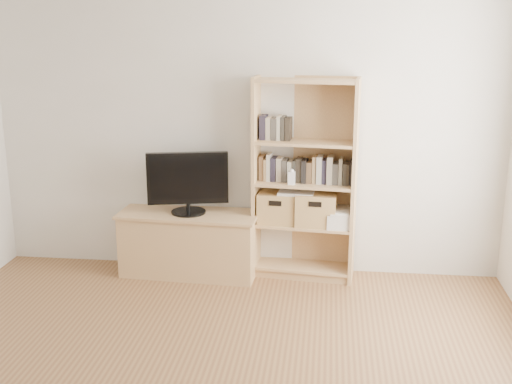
% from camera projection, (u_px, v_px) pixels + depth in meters
% --- Properties ---
extents(back_wall, '(4.50, 0.02, 2.60)m').
position_uv_depth(back_wall, '(246.00, 128.00, 5.62)').
color(back_wall, beige).
rests_on(back_wall, floor).
extents(tv_stand, '(1.22, 0.52, 0.55)m').
position_uv_depth(tv_stand, '(190.00, 245.00, 5.73)').
color(tv_stand, tan).
rests_on(tv_stand, floor).
extents(bookshelf, '(0.91, 0.40, 1.76)m').
position_uv_depth(bookshelf, '(305.00, 180.00, 5.52)').
color(bookshelf, tan).
rests_on(bookshelf, floor).
extents(television, '(0.70, 0.21, 0.55)m').
position_uv_depth(television, '(188.00, 182.00, 5.58)').
color(television, black).
rests_on(television, tv_stand).
extents(books_row_mid, '(0.89, 0.24, 0.24)m').
position_uv_depth(books_row_mid, '(305.00, 169.00, 5.52)').
color(books_row_mid, brown).
rests_on(books_row_mid, bookshelf).
extents(books_row_upper, '(0.43, 0.21, 0.22)m').
position_uv_depth(books_row_upper, '(283.00, 127.00, 5.46)').
color(books_row_upper, brown).
rests_on(books_row_upper, bookshelf).
extents(baby_monitor, '(0.06, 0.04, 0.11)m').
position_uv_depth(baby_monitor, '(292.00, 178.00, 5.44)').
color(baby_monitor, white).
rests_on(baby_monitor, bookshelf).
extents(basket_left, '(0.34, 0.29, 0.27)m').
position_uv_depth(basket_left, '(277.00, 207.00, 5.64)').
color(basket_left, '#A5844A').
rests_on(basket_left, bookshelf).
extents(basket_right, '(0.36, 0.31, 0.28)m').
position_uv_depth(basket_right, '(316.00, 209.00, 5.56)').
color(basket_right, '#A5844A').
rests_on(basket_right, bookshelf).
extents(laptop, '(0.32, 0.24, 0.02)m').
position_uv_depth(laptop, '(297.00, 192.00, 5.56)').
color(laptop, white).
rests_on(laptop, basket_left).
extents(magazine_stack, '(0.20, 0.28, 0.13)m').
position_uv_depth(magazine_stack, '(339.00, 219.00, 5.54)').
color(magazine_stack, silver).
rests_on(magazine_stack, bookshelf).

